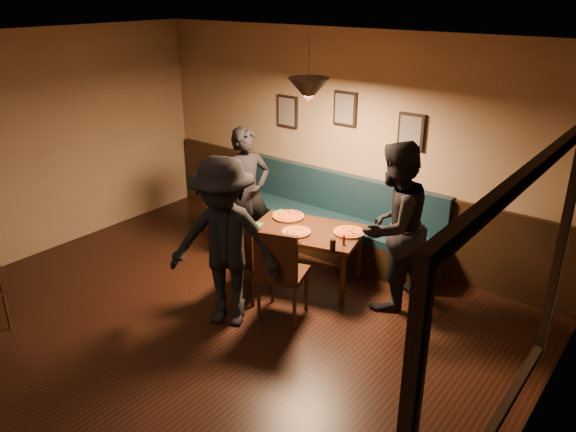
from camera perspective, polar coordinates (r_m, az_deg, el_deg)
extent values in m
plane|color=black|center=(5.41, -15.80, -15.42)|extent=(7.00, 7.00, 0.00)
plane|color=silver|center=(4.34, -19.80, 15.32)|extent=(7.00, 7.00, 0.00)
plane|color=#8C704F|center=(7.13, 5.87, 7.38)|extent=(6.00, 0.00, 6.00)
plane|color=#8C704F|center=(3.06, 18.91, -16.10)|extent=(0.00, 7.00, 7.00)
cube|color=black|center=(7.39, 5.47, 0.59)|extent=(5.88, 0.06, 1.00)
cube|color=black|center=(3.42, 21.40, -10.04)|extent=(0.06, 2.56, 1.86)
plane|color=black|center=(3.42, 20.92, -9.90)|extent=(0.00, 2.40, 2.40)
cube|color=black|center=(7.54, -0.05, 10.67)|extent=(0.32, 0.04, 0.42)
cube|color=black|center=(7.00, 5.88, 10.89)|extent=(0.32, 0.04, 0.42)
cube|color=black|center=(6.62, 12.50, 8.46)|extent=(0.32, 0.04, 0.42)
cone|color=black|center=(5.91, 2.13, 12.77)|extent=(0.44, 0.44, 0.25)
cube|color=black|center=(6.51, 1.89, -4.07)|extent=(1.42, 1.10, 0.67)
imported|color=black|center=(6.99, -4.19, 2.31)|extent=(0.60, 0.72, 1.68)
imported|color=black|center=(5.92, 10.73, -1.10)|extent=(0.83, 0.99, 1.83)
imported|color=black|center=(5.54, -6.55, -2.82)|extent=(1.32, 1.07, 1.78)
cylinder|color=orange|center=(6.67, 0.03, -0.02)|extent=(0.43, 0.43, 0.04)
cylinder|color=orange|center=(6.26, 0.85, -1.64)|extent=(0.38, 0.38, 0.04)
cylinder|color=orange|center=(6.29, 6.29, -1.65)|extent=(0.39, 0.39, 0.04)
cylinder|color=black|center=(5.85, 4.61, -2.99)|extent=(0.07, 0.07, 0.14)
cylinder|color=#8D1904|center=(5.99, 5.73, -2.40)|extent=(0.03, 0.03, 0.13)
cube|color=#217D26|center=(6.83, -0.74, 0.38)|extent=(0.17, 0.17, 0.01)
cube|color=#1D6F33|center=(6.49, -3.36, -0.90)|extent=(0.18, 0.18, 0.01)
cube|color=silver|center=(6.10, 0.09, -2.47)|extent=(0.21, 0.04, 0.00)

